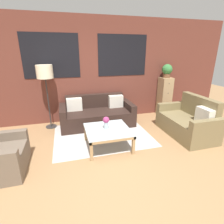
{
  "coord_description": "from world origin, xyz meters",
  "views": [
    {
      "loc": [
        -0.7,
        -2.47,
        1.92
      ],
      "look_at": [
        0.34,
        1.3,
        0.55
      ],
      "focal_mm": 28.0,
      "sensor_mm": 36.0,
      "label": 1
    }
  ],
  "objects_px": {
    "floor_lamp": "(45,74)",
    "flower_vase": "(106,122)",
    "couch_dark": "(97,115)",
    "potted_plant": "(167,70)",
    "settee_vintage": "(188,122)",
    "drawer_cabinet": "(164,97)",
    "coffee_table": "(108,132)"
  },
  "relations": [
    {
      "from": "flower_vase",
      "to": "potted_plant",
      "type": "bearing_deg",
      "value": 32.92
    },
    {
      "from": "floor_lamp",
      "to": "potted_plant",
      "type": "relative_size",
      "value": 4.11
    },
    {
      "from": "floor_lamp",
      "to": "drawer_cabinet",
      "type": "bearing_deg",
      "value": 1.51
    },
    {
      "from": "couch_dark",
      "to": "floor_lamp",
      "type": "height_order",
      "value": "floor_lamp"
    },
    {
      "from": "settee_vintage",
      "to": "flower_vase",
      "type": "bearing_deg",
      "value": -179.7
    },
    {
      "from": "settee_vintage",
      "to": "floor_lamp",
      "type": "distance_m",
      "value": 3.63
    },
    {
      "from": "coffee_table",
      "to": "floor_lamp",
      "type": "relative_size",
      "value": 0.56
    },
    {
      "from": "coffee_table",
      "to": "flower_vase",
      "type": "distance_m",
      "value": 0.22
    },
    {
      "from": "floor_lamp",
      "to": "settee_vintage",
      "type": "bearing_deg",
      "value": -22.53
    },
    {
      "from": "settee_vintage",
      "to": "couch_dark",
      "type": "bearing_deg",
      "value": 149.07
    },
    {
      "from": "potted_plant",
      "to": "flower_vase",
      "type": "height_order",
      "value": "potted_plant"
    },
    {
      "from": "flower_vase",
      "to": "couch_dark",
      "type": "bearing_deg",
      "value": 88.57
    },
    {
      "from": "settee_vintage",
      "to": "coffee_table",
      "type": "distance_m",
      "value": 1.99
    },
    {
      "from": "drawer_cabinet",
      "to": "flower_vase",
      "type": "relative_size",
      "value": 4.53
    },
    {
      "from": "coffee_table",
      "to": "flower_vase",
      "type": "relative_size",
      "value": 3.49
    },
    {
      "from": "drawer_cabinet",
      "to": "potted_plant",
      "type": "xyz_separation_m",
      "value": [
        0.0,
        0.0,
        0.8
      ]
    },
    {
      "from": "couch_dark",
      "to": "drawer_cabinet",
      "type": "xyz_separation_m",
      "value": [
        2.18,
        0.23,
        0.3
      ]
    },
    {
      "from": "drawer_cabinet",
      "to": "coffee_table",
      "type": "bearing_deg",
      "value": -146.02
    },
    {
      "from": "coffee_table",
      "to": "floor_lamp",
      "type": "xyz_separation_m",
      "value": [
        -1.21,
        1.38,
        1.05
      ]
    },
    {
      "from": "coffee_table",
      "to": "floor_lamp",
      "type": "height_order",
      "value": "floor_lamp"
    },
    {
      "from": "floor_lamp",
      "to": "coffee_table",
      "type": "bearing_deg",
      "value": -48.81
    },
    {
      "from": "potted_plant",
      "to": "flower_vase",
      "type": "distance_m",
      "value": 2.76
    },
    {
      "from": "drawer_cabinet",
      "to": "couch_dark",
      "type": "bearing_deg",
      "value": -173.96
    },
    {
      "from": "couch_dark",
      "to": "flower_vase",
      "type": "height_order",
      "value": "couch_dark"
    },
    {
      "from": "drawer_cabinet",
      "to": "flower_vase",
      "type": "xyz_separation_m",
      "value": [
        -2.21,
        -1.43,
        -0.03
      ]
    },
    {
      "from": "floor_lamp",
      "to": "flower_vase",
      "type": "bearing_deg",
      "value": -48.36
    },
    {
      "from": "couch_dark",
      "to": "potted_plant",
      "type": "distance_m",
      "value": 2.45
    },
    {
      "from": "couch_dark",
      "to": "coffee_table",
      "type": "bearing_deg",
      "value": -90.43
    },
    {
      "from": "settee_vintage",
      "to": "drawer_cabinet",
      "type": "height_order",
      "value": "drawer_cabinet"
    },
    {
      "from": "settee_vintage",
      "to": "floor_lamp",
      "type": "relative_size",
      "value": 0.88
    },
    {
      "from": "couch_dark",
      "to": "drawer_cabinet",
      "type": "bearing_deg",
      "value": 6.04
    },
    {
      "from": "potted_plant",
      "to": "floor_lamp",
      "type": "bearing_deg",
      "value": -178.49
    }
  ]
}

